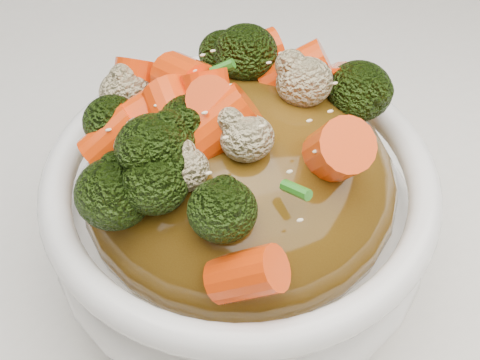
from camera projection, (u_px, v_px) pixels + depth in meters
name	position (u px, v px, depth m)	size (l,w,h in m)	color
tablecloth	(344.00, 303.00, 0.40)	(1.20, 0.80, 0.04)	silver
bowl	(240.00, 218.00, 0.37)	(0.20, 0.20, 0.08)	white
sauce_base	(240.00, 184.00, 0.35)	(0.16, 0.16, 0.09)	#52370E
carrots	(240.00, 97.00, 0.30)	(0.16, 0.16, 0.05)	#FF4408
broccoli	(240.00, 99.00, 0.30)	(0.16, 0.16, 0.04)	black
cauliflower	(240.00, 102.00, 0.31)	(0.16, 0.16, 0.03)	tan
scallions	(240.00, 95.00, 0.30)	(0.12, 0.12, 0.02)	#28791C
sesame_seeds	(240.00, 95.00, 0.30)	(0.15, 0.15, 0.01)	beige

